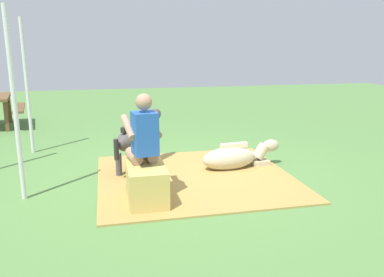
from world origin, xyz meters
name	(u,v)px	position (x,y,z in m)	size (l,w,h in m)	color
ground_plane	(180,175)	(0.00, 0.00, 0.00)	(24.00, 24.00, 0.00)	#568442
hay_patch	(195,177)	(-0.18, -0.20, 0.01)	(2.68, 2.80, 0.02)	#AD8C47
hay_bale	(147,184)	(-0.95, 0.60, 0.24)	(0.76, 0.46, 0.47)	tan
person_seated	(143,141)	(-0.78, 0.62, 0.75)	(0.70, 0.48, 1.35)	tan
pony_standing	(137,137)	(0.36, 0.60, 0.53)	(1.16, 0.93, 0.89)	#4C4747
pony_lying	(235,157)	(0.10, -0.91, 0.19)	(0.51, 1.36, 0.42)	beige
tent_pole_left	(15,106)	(-0.48, 2.12, 1.19)	(0.06, 0.06, 2.38)	silver
tent_pole_right	(27,87)	(1.82, 2.37, 1.19)	(0.06, 0.06, 2.38)	silver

